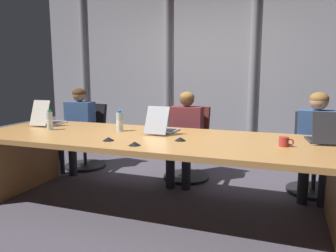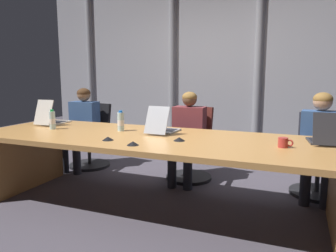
{
  "view_description": "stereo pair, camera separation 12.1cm",
  "coord_description": "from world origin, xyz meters",
  "px_view_note": "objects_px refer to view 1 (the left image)",
  "views": [
    {
      "loc": [
        1.2,
        -2.97,
        1.37
      ],
      "look_at": [
        0.1,
        0.1,
        0.85
      ],
      "focal_mm": 34.75,
      "sensor_mm": 36.0,
      "label": 1
    },
    {
      "loc": [
        1.32,
        -2.92,
        1.37
      ],
      "look_at": [
        0.1,
        0.1,
        0.85
      ],
      "focal_mm": 34.75,
      "sensor_mm": 36.0,
      "label": 2
    }
  ],
  "objects_px": {
    "laptop_left_end": "(48,120)",
    "coffee_mug_near": "(284,142)",
    "conference_mic_left_side": "(180,139)",
    "water_bottle_secondary": "(50,121)",
    "conference_mic_right_side": "(108,139)",
    "office_chair_left_mid": "(188,152)",
    "laptop_left_mid": "(162,127)",
    "conference_mic_middle": "(135,144)",
    "person_left_mid": "(185,132)",
    "office_chair_center": "(314,163)",
    "office_chair_left_end": "(87,144)",
    "laptop_center": "(323,136)",
    "person_left_end": "(77,124)",
    "water_bottle_primary": "(120,122)",
    "person_center": "(316,138)"
  },
  "relations": [
    {
      "from": "water_bottle_secondary",
      "to": "office_chair_left_end",
      "type": "bearing_deg",
      "value": 103.82
    },
    {
      "from": "conference_mic_left_side",
      "to": "person_center",
      "type": "bearing_deg",
      "value": 39.54
    },
    {
      "from": "water_bottle_primary",
      "to": "conference_mic_middle",
      "type": "xyz_separation_m",
      "value": [
        0.47,
        -0.6,
        -0.09
      ]
    },
    {
      "from": "water_bottle_secondary",
      "to": "coffee_mug_near",
      "type": "relative_size",
      "value": 1.8
    },
    {
      "from": "laptop_left_mid",
      "to": "office_chair_center",
      "type": "xyz_separation_m",
      "value": [
        1.58,
        0.85,
        -0.47
      ]
    },
    {
      "from": "water_bottle_primary",
      "to": "coffee_mug_near",
      "type": "height_order",
      "value": "water_bottle_primary"
    },
    {
      "from": "laptop_left_mid",
      "to": "person_center",
      "type": "height_order",
      "value": "person_center"
    },
    {
      "from": "office_chair_center",
      "to": "water_bottle_primary",
      "type": "xyz_separation_m",
      "value": [
        -2.05,
        -0.93,
        0.51
      ]
    },
    {
      "from": "laptop_center",
      "to": "conference_mic_middle",
      "type": "xyz_separation_m",
      "value": [
        -1.57,
        -0.7,
        -0.04
      ]
    },
    {
      "from": "laptop_left_end",
      "to": "coffee_mug_near",
      "type": "distance_m",
      "value": 2.78
    },
    {
      "from": "conference_mic_right_side",
      "to": "coffee_mug_near",
      "type": "bearing_deg",
      "value": 10.95
    },
    {
      "from": "laptop_left_mid",
      "to": "laptop_center",
      "type": "distance_m",
      "value": 1.56
    },
    {
      "from": "person_left_mid",
      "to": "coffee_mug_near",
      "type": "bearing_deg",
      "value": 49.56
    },
    {
      "from": "office_chair_left_mid",
      "to": "office_chair_center",
      "type": "distance_m",
      "value": 1.54
    },
    {
      "from": "office_chair_left_mid",
      "to": "conference_mic_left_side",
      "type": "distance_m",
      "value": 1.29
    },
    {
      "from": "office_chair_center",
      "to": "coffee_mug_near",
      "type": "height_order",
      "value": "office_chair_center"
    },
    {
      "from": "water_bottle_primary",
      "to": "conference_mic_left_side",
      "type": "relative_size",
      "value": 2.07
    },
    {
      "from": "office_chair_center",
      "to": "conference_mic_left_side",
      "type": "relative_size",
      "value": 8.43
    },
    {
      "from": "conference_mic_middle",
      "to": "laptop_left_end",
      "type": "bearing_deg",
      "value": 154.86
    },
    {
      "from": "water_bottle_secondary",
      "to": "coffee_mug_near",
      "type": "distance_m",
      "value": 2.49
    },
    {
      "from": "laptop_left_mid",
      "to": "conference_mic_middle",
      "type": "height_order",
      "value": "laptop_left_mid"
    },
    {
      "from": "office_chair_left_end",
      "to": "office_chair_left_mid",
      "type": "relative_size",
      "value": 0.99
    },
    {
      "from": "laptop_left_mid",
      "to": "person_left_mid",
      "type": "height_order",
      "value": "person_left_mid"
    },
    {
      "from": "office_chair_left_mid",
      "to": "conference_mic_middle",
      "type": "distance_m",
      "value": 1.58
    },
    {
      "from": "water_bottle_secondary",
      "to": "conference_mic_right_side",
      "type": "relative_size",
      "value": 2.06
    },
    {
      "from": "laptop_left_end",
      "to": "conference_mic_middle",
      "type": "distance_m",
      "value": 1.68
    },
    {
      "from": "person_left_mid",
      "to": "laptop_left_end",
      "type": "bearing_deg",
      "value": -68.8
    },
    {
      "from": "office_chair_left_end",
      "to": "person_left_mid",
      "type": "xyz_separation_m",
      "value": [
        1.57,
        -0.15,
        0.31
      ]
    },
    {
      "from": "laptop_left_end",
      "to": "laptop_center",
      "type": "bearing_deg",
      "value": -92.29
    },
    {
      "from": "laptop_left_mid",
      "to": "office_chair_left_end",
      "type": "bearing_deg",
      "value": 63.5
    },
    {
      "from": "office_chair_left_mid",
      "to": "conference_mic_left_side",
      "type": "height_order",
      "value": "office_chair_left_mid"
    },
    {
      "from": "person_left_mid",
      "to": "conference_mic_left_side",
      "type": "relative_size",
      "value": 10.49
    },
    {
      "from": "person_left_mid",
      "to": "conference_mic_left_side",
      "type": "height_order",
      "value": "person_left_mid"
    },
    {
      "from": "person_left_end",
      "to": "conference_mic_left_side",
      "type": "height_order",
      "value": "person_left_end"
    },
    {
      "from": "water_bottle_primary",
      "to": "conference_mic_left_side",
      "type": "xyz_separation_m",
      "value": [
        0.78,
        -0.27,
        -0.09
      ]
    },
    {
      "from": "office_chair_left_mid",
      "to": "conference_mic_middle",
      "type": "xyz_separation_m",
      "value": [
        -0.05,
        -1.53,
        0.42
      ]
    },
    {
      "from": "coffee_mug_near",
      "to": "conference_mic_right_side",
      "type": "relative_size",
      "value": 1.14
    },
    {
      "from": "water_bottle_secondary",
      "to": "conference_mic_right_side",
      "type": "xyz_separation_m",
      "value": [
        0.93,
        -0.31,
        -0.09
      ]
    },
    {
      "from": "laptop_left_end",
      "to": "conference_mic_left_side",
      "type": "height_order",
      "value": "laptop_left_end"
    },
    {
      "from": "office_chair_left_end",
      "to": "laptop_center",
      "type": "bearing_deg",
      "value": 83.82
    },
    {
      "from": "water_bottle_secondary",
      "to": "person_left_mid",
      "type": "bearing_deg",
      "value": 36.42
    },
    {
      "from": "laptop_left_mid",
      "to": "water_bottle_primary",
      "type": "distance_m",
      "value": 0.48
    },
    {
      "from": "office_chair_center",
      "to": "coffee_mug_near",
      "type": "distance_m",
      "value": 1.26
    },
    {
      "from": "laptop_center",
      "to": "conference_mic_middle",
      "type": "bearing_deg",
      "value": 106.0
    },
    {
      "from": "person_left_end",
      "to": "conference_mic_right_side",
      "type": "distance_m",
      "value": 1.79
    },
    {
      "from": "person_left_end",
      "to": "person_center",
      "type": "xyz_separation_m",
      "value": [
        3.15,
        0.0,
        0.01
      ]
    },
    {
      "from": "office_chair_left_mid",
      "to": "laptop_left_end",
      "type": "bearing_deg",
      "value": -52.85
    },
    {
      "from": "person_left_mid",
      "to": "office_chair_center",
      "type": "bearing_deg",
      "value": 94.29
    },
    {
      "from": "water_bottle_primary",
      "to": "person_center",
      "type": "bearing_deg",
      "value": 20.75
    },
    {
      "from": "person_left_end",
      "to": "conference_mic_middle",
      "type": "bearing_deg",
      "value": 46.26
    }
  ]
}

